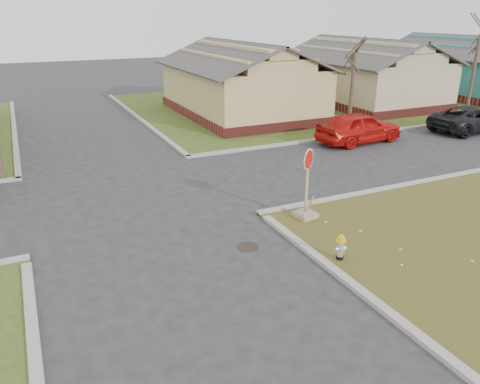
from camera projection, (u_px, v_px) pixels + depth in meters
name	position (u px, v px, depth m)	size (l,w,h in m)	color
ground	(169.00, 255.00, 12.98)	(120.00, 120.00, 0.00)	#27272A
verge_far_right	(369.00, 97.00, 36.93)	(37.00, 19.00, 0.05)	#354A1A
curbs	(128.00, 196.00, 17.20)	(80.00, 40.00, 0.12)	#A09A90
manhole	(248.00, 247.00, 13.43)	(0.64, 0.64, 0.01)	black
side_house_yellow	(240.00, 81.00, 30.10)	(7.60, 11.60, 4.70)	maroon
side_house_tan	(364.00, 73.00, 34.09)	(7.60, 11.60, 4.70)	maroon
side_house_teal	(462.00, 66.00, 38.08)	(7.60, 11.60, 4.70)	maroon
tree_mid_right	(352.00, 91.00, 26.40)	(0.22, 0.22, 4.20)	#3A2B21
tree_far_right	(473.00, 76.00, 30.54)	(0.22, 0.22, 4.76)	#3A2B21
fire_hydrant	(341.00, 246.00, 12.55)	(0.27, 0.27, 0.73)	black
stop_sign	(306.00, 203.00, 15.10)	(0.66, 0.65, 2.33)	#9D7955
red_sedan	(359.00, 127.00, 23.97)	(1.89, 4.69, 1.60)	#B9110D
dark_pickup	(471.00, 119.00, 26.35)	(2.33, 5.05, 1.40)	black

